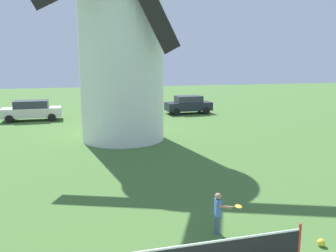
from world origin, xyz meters
TOP-DOWN VIEW (x-y plane):
  - windmill at (0.51, 15.80)m, footprint 9.00×5.46m
  - player_far at (1.45, 3.94)m, footprint 0.67×0.54m
  - stray_ball at (3.65, 2.71)m, footprint 0.19×0.19m
  - parked_car_cream at (-5.51, 24.13)m, footprint 4.43×1.93m
  - parked_car_silver at (0.95, 25.11)m, footprint 4.03×2.05m
  - parked_car_black at (7.39, 24.53)m, footprint 4.02×1.95m

SIDE VIEW (x-z plane):
  - stray_ball at x=3.65m, z-range 0.00..0.19m
  - player_far at x=1.45m, z-range 0.08..1.20m
  - parked_car_silver at x=0.95m, z-range 0.03..1.59m
  - parked_car_black at x=7.39m, z-range 0.03..1.59m
  - parked_car_cream at x=-5.51m, z-range 0.03..1.59m
  - windmill at x=0.51m, z-range -0.36..13.49m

